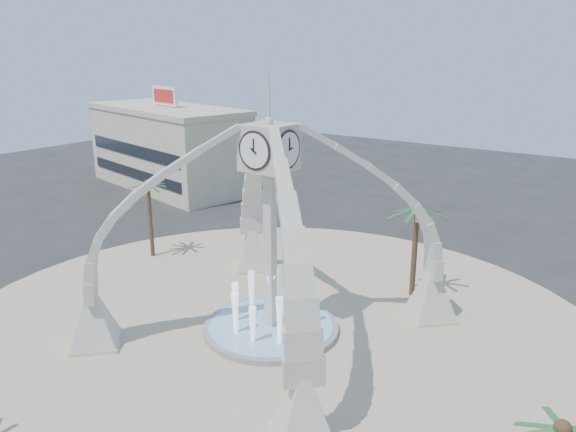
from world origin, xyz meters
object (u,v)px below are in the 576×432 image
Objects in this scene: palm_east at (562,430)px; palm_west at (148,184)px; palm_north at (417,208)px; clock_tower at (270,228)px; fountain at (271,327)px.

palm_west is (-31.98, 11.37, 1.17)m from palm_east.
palm_north is (-11.85, 16.48, 1.37)m from palm_east.
palm_east is 33.96m from palm_west.
clock_tower is 18.08m from palm_east.
palm_east is (16.62, -6.91, 4.53)m from fountain.
clock_tower is 10.70m from palm_north.
palm_west is (-15.36, 4.46, -0.50)m from clock_tower.
palm_east is (16.62, -6.91, -1.67)m from clock_tower.
palm_east reaches higher than fountain.
palm_north is (20.13, 5.11, 0.20)m from palm_west.
palm_east is 0.82× the size of palm_west.
palm_west is at bearing 163.80° from fountain.
fountain is 1.18× the size of palm_west.
palm_west is 20.77m from palm_north.
palm_west is at bearing 163.79° from clock_tower.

